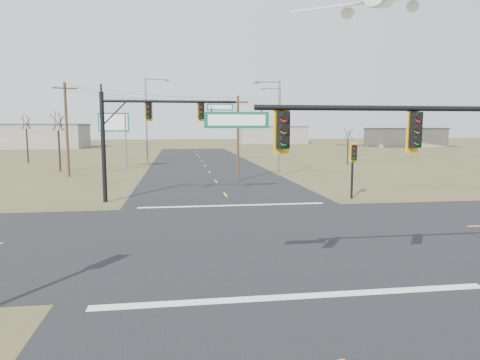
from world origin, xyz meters
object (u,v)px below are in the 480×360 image
Objects in this scene: streetlight_b at (278,119)px; bare_tree_b at (26,121)px; highway_sign at (114,130)px; mast_arm_far at (147,123)px; streetlight_c at (148,117)px; streetlight_a at (277,123)px; utility_pole_near at (238,137)px; utility_pole_far at (67,128)px; pedestal_signal_ne at (354,157)px; bare_tree_c at (348,134)px; mast_arm_near at (413,145)px; bare_tree_a at (58,121)px.

bare_tree_b is (-36.34, -1.06, -0.39)m from streetlight_b.
bare_tree_b reaches higher than highway_sign.
streetlight_c is at bearing 68.68° from mast_arm_far.
streetlight_a is at bearing -34.36° from highway_sign.
mast_arm_far is at bearing -79.55° from highway_sign.
utility_pole_near is 0.83× the size of utility_pole_far.
streetlight_c is at bearing 110.29° from pedestal_signal_ne.
bare_tree_c reaches higher than pedestal_signal_ne.
bare_tree_c is at bearing 25.65° from streetlight_a.
mast_arm_far is at bearing -60.31° from utility_pole_far.
streetlight_b is 2.08× the size of bare_tree_c.
mast_arm_near is 53.80m from streetlight_b.
pedestal_signal_ne is at bearing -36.44° from utility_pole_far.
mast_arm_far is 24.26m from bare_tree_a.
streetlight_c reaches higher than bare_tree_a.
streetlight_b is 31.93m from bare_tree_a.
highway_sign is (-5.58, 23.70, -0.58)m from mast_arm_far.
bare_tree_c is (24.44, 25.05, -1.12)m from mast_arm_far.
bare_tree_a is at bearing 92.90° from mast_arm_far.
pedestal_signal_ne is 0.75× the size of bare_tree_c.
bare_tree_a reaches higher than mast_arm_near.
bare_tree_a is (-2.27, 5.54, 0.82)m from utility_pole_far.
highway_sign is 5.83m from streetlight_c.
utility_pole_far is 0.98× the size of streetlight_a.
mast_arm_near is at bearing -61.85° from utility_pole_far.
streetlight_a is (17.49, -10.74, 0.73)m from highway_sign.
mast_arm_near is 1.09× the size of utility_pole_far.
bare_tree_b is 44.46m from bare_tree_c.
bare_tree_a is (-28.69, -14.02, -0.48)m from streetlight_b.
highway_sign is 20.54m from streetlight_a.
utility_pole_far is (-23.15, 17.10, 1.97)m from pedestal_signal_ne.
bare_tree_b is at bearing 138.61° from highway_sign.
highway_sign is 0.93× the size of bare_tree_a.
mast_arm_far is 0.80× the size of streetlight_c.
bare_tree_c is (35.78, 3.60, -1.57)m from bare_tree_a.
pedestal_signal_ne is 0.59× the size of highway_sign.
streetlight_c reaches higher than pedestal_signal_ne.
mast_arm_far is at bearing 91.87° from mast_arm_near.
bare_tree_b reaches higher than bare_tree_a.
bare_tree_a reaches higher than pedestal_signal_ne.
streetlight_a is (4.41, 3.11, 1.28)m from utility_pole_near.
streetlight_b is 1.53× the size of bare_tree_a.
utility_pole_far reaches higher than bare_tree_c.
pedestal_signal_ne is 0.55× the size of bare_tree_a.
mast_arm_far is at bearing -150.91° from streetlight_a.
utility_pole_near is at bearing -163.09° from streetlight_a.
mast_arm_far reaches higher than highway_sign.
streetlight_c is at bearing -21.04° from bare_tree_b.
highway_sign is at bearing 133.35° from utility_pole_near.
utility_pole_far is at bearing -67.71° from bare_tree_a.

